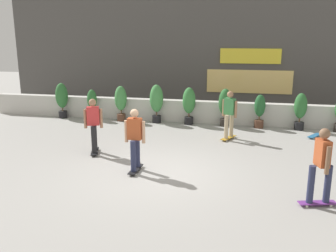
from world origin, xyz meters
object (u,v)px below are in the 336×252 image
at_px(potted_plant_6, 260,109).
at_px(potted_plant_7, 300,109).
at_px(potted_plant_3, 156,101).
at_px(potted_plant_4, 189,103).
at_px(skater_by_wall_right, 229,113).
at_px(skateboard_near_camera, 315,136).
at_px(skater_mid_plaza, 135,138).
at_px(potted_plant_1, 92,103).
at_px(potted_plant_2, 121,101).
at_px(skater_far_right, 93,124).
at_px(skater_by_wall_left, 321,164).
at_px(potted_plant_0, 62,98).
at_px(potted_plant_5, 225,105).

height_order(potted_plant_6, potted_plant_7, potted_plant_7).
relative_size(potted_plant_3, potted_plant_7, 1.12).
bearing_deg(potted_plant_7, potted_plant_4, 180.00).
distance_m(skater_by_wall_right, skateboard_near_camera, 3.25).
bearing_deg(skater_mid_plaza, potted_plant_1, 123.27).
bearing_deg(potted_plant_4, potted_plant_3, -180.00).
relative_size(potted_plant_1, potted_plant_2, 0.87).
bearing_deg(potted_plant_6, skater_far_right, -138.72).
relative_size(potted_plant_4, skateboard_near_camera, 1.94).
bearing_deg(potted_plant_4, potted_plant_2, -180.00).
distance_m(potted_plant_2, potted_plant_7, 7.20).
distance_m(skater_by_wall_right, skater_far_right, 4.63).
height_order(potted_plant_3, skater_far_right, skater_far_right).
bearing_deg(potted_plant_4, potted_plant_6, 0.00).
relative_size(potted_plant_2, skater_by_wall_left, 0.88).
relative_size(potted_plant_3, potted_plant_6, 1.21).
bearing_deg(potted_plant_0, potted_plant_6, 0.00).
height_order(skater_mid_plaza, skateboard_near_camera, skater_mid_plaza).
distance_m(potted_plant_1, potted_plant_3, 2.86).
bearing_deg(potted_plant_2, skater_by_wall_right, -22.81).
bearing_deg(skater_by_wall_left, potted_plant_6, 98.98).
bearing_deg(potted_plant_7, skater_by_wall_right, -142.88).
height_order(potted_plant_6, skater_far_right, skater_far_right).
xyz_separation_m(potted_plant_3, skateboard_near_camera, (6.06, -1.01, -0.87)).
bearing_deg(skater_by_wall_left, skater_far_right, 159.11).
bearing_deg(skater_by_wall_right, potted_plant_0, 165.15).
relative_size(skater_far_right, skateboard_near_camera, 2.17).
relative_size(potted_plant_1, skater_mid_plaza, 0.76).
distance_m(skater_by_wall_left, skater_far_right, 6.49).
bearing_deg(potted_plant_1, potted_plant_0, 180.00).
bearing_deg(skateboard_near_camera, potted_plant_0, 174.43).
relative_size(potted_plant_5, potted_plant_7, 1.06).
bearing_deg(skater_by_wall_right, potted_plant_6, 61.17).
distance_m(potted_plant_4, potted_plant_5, 1.45).
height_order(potted_plant_4, potted_plant_7, potted_plant_4).
height_order(skater_by_wall_right, skater_mid_plaza, same).
xyz_separation_m(potted_plant_1, potted_plant_6, (7.00, 0.00, 0.01)).
distance_m(potted_plant_1, potted_plant_4, 4.21).
xyz_separation_m(skater_by_wall_left, skateboard_near_camera, (0.86, 5.70, -0.88)).
distance_m(potted_plant_3, potted_plant_5, 2.80).
xyz_separation_m(skater_by_wall_right, skater_far_right, (-3.93, -2.45, 0.00)).
bearing_deg(skater_by_wall_right, skater_far_right, -148.11).
relative_size(potted_plant_0, potted_plant_6, 1.17).
relative_size(skater_mid_plaza, skater_far_right, 1.00).
xyz_separation_m(potted_plant_2, skater_by_wall_right, (4.63, -1.95, 0.08)).
bearing_deg(skateboard_near_camera, potted_plant_6, 152.31).
distance_m(potted_plant_4, skater_by_wall_right, 2.60).
xyz_separation_m(potted_plant_5, skateboard_near_camera, (3.26, -1.01, -0.81)).
bearing_deg(potted_plant_1, potted_plant_5, -0.00).
relative_size(potted_plant_4, skater_by_wall_left, 0.89).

